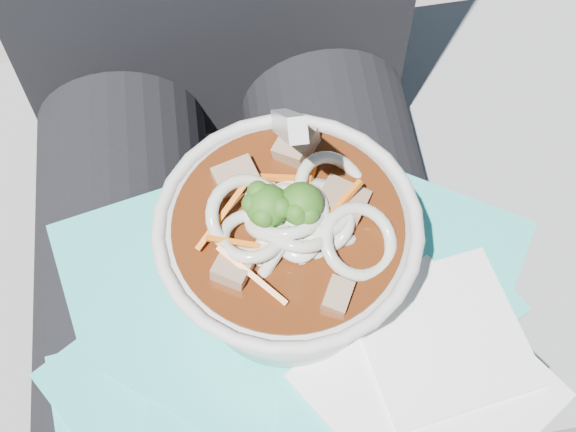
{
  "coord_description": "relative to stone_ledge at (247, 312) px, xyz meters",
  "views": [
    {
      "loc": [
        0.0,
        -0.23,
        1.15
      ],
      "look_at": [
        0.03,
        0.0,
        0.73
      ],
      "focal_mm": 50.0,
      "sensor_mm": 36.0,
      "label": 1
    }
  ],
  "objects": [
    {
      "name": "lap",
      "position": [
        0.0,
        -0.15,
        0.3
      ],
      "size": [
        0.35,
        0.48,
        0.15
      ],
      "color": "black",
      "rests_on": "stone_ledge"
    },
    {
      "name": "stone_ledge",
      "position": [
        0.0,
        0.0,
        0.0
      ],
      "size": [
        1.02,
        0.54,
        0.45
      ],
      "primitive_type": "cube",
      "rotation": [
        0.0,
        0.0,
        0.04
      ],
      "color": "slate",
      "rests_on": "ground"
    },
    {
      "name": "napkins",
      "position": [
        0.12,
        -0.22,
        0.4
      ],
      "size": [
        0.19,
        0.19,
        0.01
      ],
      "color": "white",
      "rests_on": "plastic_bag"
    },
    {
      "name": "person_body",
      "position": [
        -0.0,
        -0.06,
        0.33
      ],
      "size": [
        0.34,
        0.94,
        1.0
      ],
      "color": "black",
      "rests_on": "ground"
    },
    {
      "name": "plastic_bag",
      "position": [
        0.03,
        -0.19,
        0.39
      ],
      "size": [
        0.38,
        0.34,
        0.02
      ],
      "color": "#2EC3BB",
      "rests_on": "lap"
    },
    {
      "name": "udon_bowl",
      "position": [
        0.03,
        -0.15,
        0.46
      ],
      "size": [
        0.17,
        0.17,
        0.2
      ],
      "color": "silver",
      "rests_on": "plastic_bag"
    }
  ]
}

